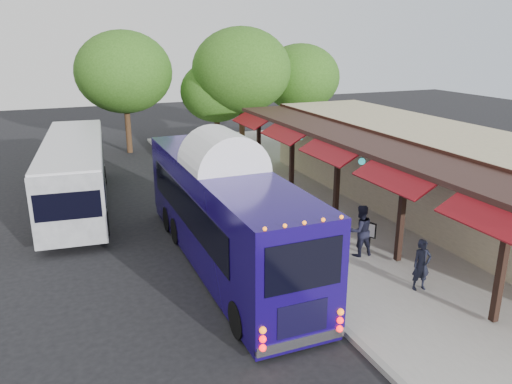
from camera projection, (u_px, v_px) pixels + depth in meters
name	position (u px, v px, depth m)	size (l,w,h in m)	color
ground	(296.00, 287.00, 15.33)	(90.00, 90.00, 0.00)	black
sidewalk	(360.00, 220.00, 20.65)	(10.00, 40.00, 0.15)	#9E9B93
curb	(249.00, 238.00, 18.85)	(0.20, 40.00, 0.16)	gray
station_shelter	(430.00, 171.00, 21.35)	(8.15, 20.00, 3.60)	tan
coach_bus	(224.00, 209.00, 16.38)	(2.45, 11.36, 3.62)	#150757
city_bus	(75.00, 171.00, 22.06)	(3.50, 11.39, 3.01)	gray
ped_a	(422.00, 265.00, 14.66)	(0.57, 0.38, 1.57)	black
ped_b	(360.00, 231.00, 16.92)	(0.88, 0.68, 1.80)	black
ped_c	(234.00, 186.00, 22.02)	(1.01, 0.42, 1.73)	black
ped_d	(242.00, 166.00, 25.12)	(1.23, 0.71, 1.91)	black
sign_board	(370.00, 231.00, 17.42)	(0.22, 0.44, 1.03)	black
tree_left	(216.00, 92.00, 32.02)	(4.60, 4.60, 5.89)	#382314
tree_mid	(241.00, 70.00, 31.20)	(6.21, 6.21, 7.95)	#382314
tree_right	(300.00, 78.00, 34.36)	(5.38, 5.38, 6.89)	#382314
tree_far	(124.00, 72.00, 31.34)	(6.05, 6.05, 7.75)	#382314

